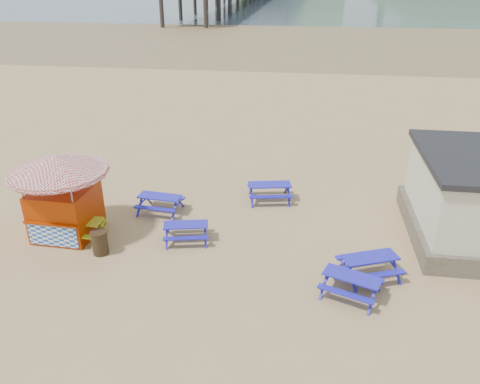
% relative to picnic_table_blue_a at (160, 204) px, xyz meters
% --- Properties ---
extents(ground, '(400.00, 400.00, 0.00)m').
position_rel_picnic_table_blue_a_xyz_m(ground, '(2.72, -1.31, -0.35)').
color(ground, tan).
rests_on(ground, ground).
extents(wet_sand, '(400.00, 400.00, 0.00)m').
position_rel_picnic_table_blue_a_xyz_m(wet_sand, '(2.72, 53.69, -0.35)').
color(wet_sand, olive).
rests_on(wet_sand, ground).
extents(picnic_table_blue_a, '(1.81, 1.52, 0.71)m').
position_rel_picnic_table_blue_a_xyz_m(picnic_table_blue_a, '(0.00, 0.00, 0.00)').
color(picnic_table_blue_a, '#1B08A9').
rests_on(picnic_table_blue_a, ground).
extents(picnic_table_blue_b, '(2.01, 1.73, 0.74)m').
position_rel_picnic_table_blue_a_xyz_m(picnic_table_blue_b, '(4.22, 1.67, 0.02)').
color(picnic_table_blue_b, '#1B08A9').
rests_on(picnic_table_blue_b, ground).
extents(picnic_table_blue_d, '(1.79, 1.56, 0.65)m').
position_rel_picnic_table_blue_a_xyz_m(picnic_table_blue_d, '(1.56, -1.98, -0.03)').
color(picnic_table_blue_d, '#1B08A9').
rests_on(picnic_table_blue_d, ground).
extents(picnic_table_blue_e, '(2.02, 1.83, 0.69)m').
position_rel_picnic_table_blue_a_xyz_m(picnic_table_blue_e, '(7.16, -4.35, -0.01)').
color(picnic_table_blue_e, '#1B08A9').
rests_on(picnic_table_blue_e, ground).
extents(picnic_table_blue_f, '(2.13, 1.94, 0.73)m').
position_rel_picnic_table_blue_a_xyz_m(picnic_table_blue_f, '(7.78, -3.28, 0.01)').
color(picnic_table_blue_f, '#1B08A9').
rests_on(picnic_table_blue_f, ground).
extents(picnic_table_yellow, '(1.78, 1.45, 0.74)m').
position_rel_picnic_table_blue_a_xyz_m(picnic_table_yellow, '(-2.31, -2.37, 0.02)').
color(picnic_table_yellow, '#ACA61F').
rests_on(picnic_table_yellow, ground).
extents(ice_cream_kiosk, '(3.58, 3.58, 3.08)m').
position_rel_picnic_table_blue_a_xyz_m(ice_cream_kiosk, '(-2.81, -2.14, 1.58)').
color(ice_cream_kiosk, '#9B2800').
rests_on(ice_cream_kiosk, ground).
extents(litter_bin, '(0.58, 0.58, 0.85)m').
position_rel_picnic_table_blue_a_xyz_m(litter_bin, '(-1.12, -3.23, 0.08)').
color(litter_bin, '#322713').
rests_on(litter_bin, ground).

